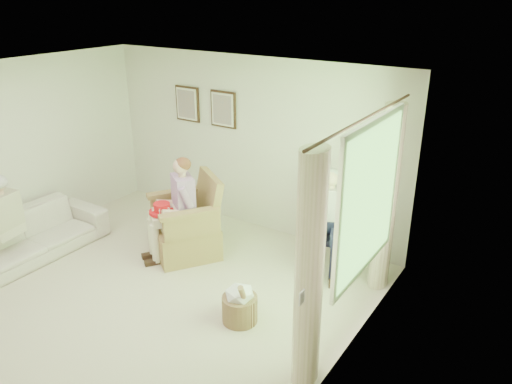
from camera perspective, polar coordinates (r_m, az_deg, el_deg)
floor at (r=6.18m, az=-15.42°, el=-12.76°), size 5.50×5.50×0.00m
back_wall at (r=7.48m, az=-0.75°, el=5.47°), size 5.00×0.04×2.60m
right_wall at (r=4.14m, az=6.88°, el=-9.52°), size 0.04×5.50×2.60m
ceiling at (r=5.19m, az=-18.39°, el=11.56°), size 5.00×5.50×0.02m
window at (r=5.01m, az=12.86°, el=-0.35°), size 0.13×2.50×1.63m
curtain_left at (r=4.45m, az=6.11°, el=-9.28°), size 0.34×0.34×2.30m
curtain_right at (r=6.08m, az=14.68°, el=-0.88°), size 0.34×0.34×2.30m
framed_print_left at (r=8.01m, az=-7.87°, el=9.95°), size 0.45×0.05×0.55m
framed_print_right at (r=7.58m, az=-3.79°, el=9.40°), size 0.45×0.05×0.55m
wicker_armchair at (r=7.02m, az=-7.90°, el=-4.21°), size 0.88×0.87×1.13m
wood_armchair at (r=6.71m, az=8.61°, el=-4.16°), size 0.60×0.56×0.92m
sofa at (r=7.54m, az=-24.58°, el=-4.64°), size 2.12×0.83×0.62m
person_wicker at (r=6.73m, az=-8.93°, el=-1.13°), size 0.40×0.62×1.39m
person_dark at (r=6.47m, az=8.17°, el=-2.49°), size 0.40×0.63×1.34m
red_hat at (r=6.75m, az=-10.69°, el=-1.96°), size 0.35×0.35×0.14m
hatbox at (r=5.66m, az=-1.86°, el=-12.61°), size 0.42×0.42×0.59m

